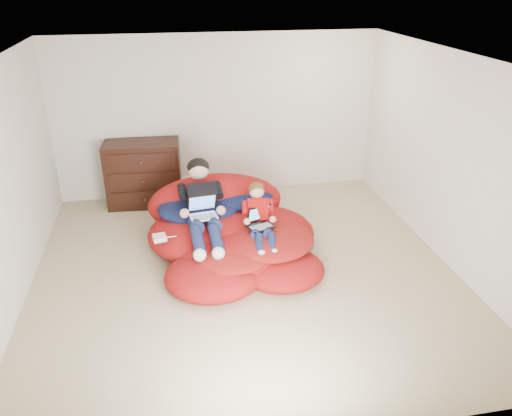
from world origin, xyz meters
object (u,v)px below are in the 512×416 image
(older_boy, at_px, (202,202))
(younger_boy, at_px, (260,215))
(dresser, at_px, (144,174))
(laptop_black, at_px, (260,221))
(laptop_white, at_px, (203,210))
(beanbag_pile, at_px, (230,232))

(older_boy, relative_size, younger_boy, 1.56)
(dresser, distance_m, laptop_black, 2.45)
(older_boy, xyz_separation_m, laptop_white, (-0.00, -0.12, -0.06))
(older_boy, distance_m, laptop_white, 0.14)
(dresser, distance_m, older_boy, 1.82)
(laptop_white, bearing_deg, younger_boy, -15.93)
(younger_boy, bearing_deg, laptop_white, 164.07)
(dresser, distance_m, laptop_white, 1.92)
(dresser, height_order, laptop_black, dresser)
(dresser, relative_size, laptop_white, 3.14)
(laptop_white, xyz_separation_m, laptop_black, (0.67, -0.22, -0.09))
(beanbag_pile, relative_size, laptop_black, 6.27)
(younger_boy, relative_size, laptop_black, 2.35)
(beanbag_pile, relative_size, older_boy, 1.71)
(younger_boy, xyz_separation_m, laptop_white, (-0.67, 0.19, 0.03))
(dresser, distance_m, beanbag_pile, 2.01)
(beanbag_pile, xyz_separation_m, laptop_black, (0.33, -0.31, 0.28))
(dresser, bearing_deg, beanbag_pile, -56.87)
(laptop_white, bearing_deg, older_boy, 90.00)
(beanbag_pile, distance_m, laptop_white, 0.51)
(beanbag_pile, height_order, laptop_black, beanbag_pile)
(beanbag_pile, bearing_deg, older_boy, 174.20)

